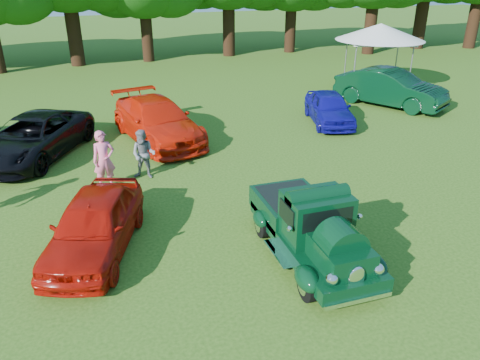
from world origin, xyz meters
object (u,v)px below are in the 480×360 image
object	(u,v)px
back_car_orange	(157,121)
back_car_blue	(329,108)
back_car_green	(390,88)
canopy_tent	(380,32)
spectator_pink	(104,160)
hero_pickup	(311,228)
red_convertible	(94,224)
back_car_black	(33,137)
spectator_grey	(144,154)

from	to	relation	value
back_car_orange	back_car_blue	size ratio (longest dim) A/B	1.38
back_car_green	canopy_tent	xyz separation A→B (m)	(1.13, 3.00, 2.11)
back_car_orange	back_car_green	xyz separation A→B (m)	(11.20, 1.41, 0.08)
back_car_orange	spectator_pink	bearing A→B (deg)	-133.14
hero_pickup	red_convertible	bearing A→B (deg)	159.32
back_car_orange	canopy_tent	world-z (taller)	canopy_tent
back_car_black	spectator_pink	bearing A→B (deg)	-29.12
canopy_tent	hero_pickup	bearing A→B (deg)	-127.69
back_car_orange	spectator_pink	distance (m)	4.30
back_car_blue	back_car_orange	bearing A→B (deg)	-166.76
red_convertible	canopy_tent	size ratio (longest dim) A/B	0.69
back_car_orange	back_car_blue	xyz separation A→B (m)	(7.19, -0.10, -0.11)
back_car_blue	spectator_pink	xyz separation A→B (m)	(-9.34, -3.62, 0.24)
red_convertible	back_car_orange	world-z (taller)	back_car_orange
red_convertible	back_car_green	bearing A→B (deg)	51.33
hero_pickup	back_car_blue	size ratio (longest dim) A/B	1.10
back_car_orange	back_car_green	world-z (taller)	back_car_green
back_car_orange	spectator_grey	size ratio (longest dim) A/B	3.39
spectator_pink	spectator_grey	bearing A→B (deg)	7.22
back_car_green	back_car_blue	bearing A→B (deg)	170.06
back_car_black	back_car_green	world-z (taller)	back_car_green
red_convertible	back_car_black	bearing A→B (deg)	124.08
back_car_blue	spectator_grey	world-z (taller)	spectator_grey
back_car_green	spectator_pink	xyz separation A→B (m)	(-13.35, -5.13, 0.05)
spectator_pink	canopy_tent	world-z (taller)	canopy_tent
spectator_grey	canopy_tent	bearing A→B (deg)	54.94
back_car_orange	spectator_grey	bearing A→B (deg)	-118.96
back_car_orange	spectator_grey	world-z (taller)	spectator_grey
spectator_pink	canopy_tent	bearing A→B (deg)	19.47
back_car_green	spectator_pink	bearing A→B (deg)	170.44
spectator_grey	canopy_tent	size ratio (longest dim) A/B	0.27
back_car_black	spectator_grey	bearing A→B (deg)	-13.65
red_convertible	back_car_black	xyz separation A→B (m)	(-1.76, 6.77, 0.03)
back_car_blue	back_car_green	size ratio (longest dim) A/B	0.75
hero_pickup	back_car_orange	bearing A→B (deg)	102.89
back_car_orange	spectator_grey	distance (m)	3.49
red_convertible	spectator_grey	world-z (taller)	spectator_grey
back_car_green	canopy_tent	world-z (taller)	canopy_tent
hero_pickup	spectator_grey	xyz separation A→B (m)	(-2.99, 5.55, 0.07)
back_car_blue	canopy_tent	size ratio (longest dim) A/B	0.66
hero_pickup	spectator_pink	world-z (taller)	spectator_pink
spectator_grey	canopy_tent	distance (m)	15.53
hero_pickup	canopy_tent	xyz separation A→B (m)	(10.28, 13.31, 2.24)
back_car_black	spectator_grey	world-z (taller)	spectator_grey
back_car_green	back_car_orange	bearing A→B (deg)	156.59
back_car_black	canopy_tent	xyz separation A→B (m)	(16.68, 4.79, 2.23)
red_convertible	back_car_orange	bearing A→B (deg)	89.56
back_car_orange	canopy_tent	bearing A→B (deg)	6.62
spectator_grey	canopy_tent	world-z (taller)	canopy_tent
hero_pickup	spectator_pink	distance (m)	6.66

